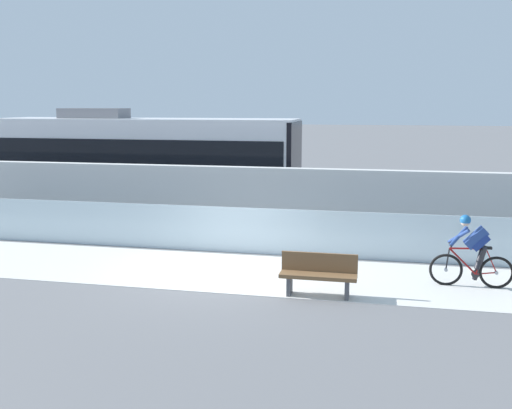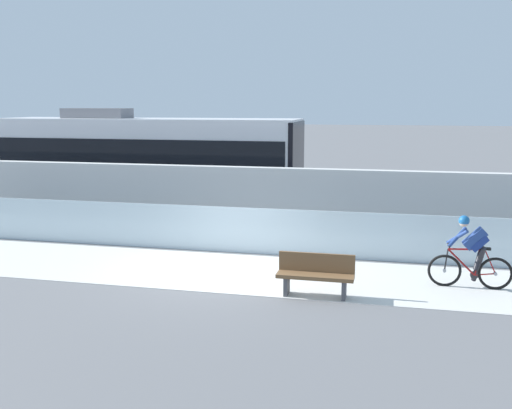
# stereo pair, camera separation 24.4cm
# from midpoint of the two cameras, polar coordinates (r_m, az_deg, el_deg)

# --- Properties ---
(ground_plane) EXTENTS (200.00, 200.00, 0.00)m
(ground_plane) POSITION_cam_midpoint_polar(r_m,az_deg,el_deg) (14.11, -2.86, -6.56)
(ground_plane) COLOR slate
(bike_path_deck) EXTENTS (32.00, 3.20, 0.01)m
(bike_path_deck) POSITION_cam_midpoint_polar(r_m,az_deg,el_deg) (14.11, -2.87, -6.53)
(bike_path_deck) COLOR silver
(bike_path_deck) RESTS_ON ground
(glass_parapet) EXTENTS (32.00, 0.05, 1.24)m
(glass_parapet) POSITION_cam_midpoint_polar(r_m,az_deg,el_deg) (15.69, -1.04, -2.53)
(glass_parapet) COLOR silver
(glass_parapet) RESTS_ON ground
(concrete_barrier_wall) EXTENTS (32.00, 0.36, 2.13)m
(concrete_barrier_wall) POSITION_cam_midpoint_polar(r_m,az_deg,el_deg) (17.32, 0.40, 0.16)
(concrete_barrier_wall) COLOR silver
(concrete_barrier_wall) RESTS_ON ground
(tram_rail_near) EXTENTS (32.00, 0.08, 0.01)m
(tram_rail_near) POSITION_cam_midpoint_polar(r_m,az_deg,el_deg) (19.91, 1.96, -1.69)
(tram_rail_near) COLOR #595654
(tram_rail_near) RESTS_ON ground
(tram_rail_far) EXTENTS (32.00, 0.08, 0.01)m
(tram_rail_far) POSITION_cam_midpoint_polar(r_m,az_deg,el_deg) (21.29, 2.70, -0.94)
(tram_rail_far) COLOR #595654
(tram_rail_far) RESTS_ON ground
(tram) EXTENTS (11.06, 2.54, 3.81)m
(tram) POSITION_cam_midpoint_polar(r_m,az_deg,el_deg) (21.71, -10.14, 4.16)
(tram) COLOR silver
(tram) RESTS_ON ground
(cyclist_on_bike) EXTENTS (1.77, 0.58, 1.61)m
(cyclist_on_bike) POSITION_cam_midpoint_polar(r_m,az_deg,el_deg) (13.54, 20.76, -4.48)
(cyclist_on_bike) COLOR black
(cyclist_on_bike) RESTS_ON ground
(bench) EXTENTS (1.60, 0.45, 0.89)m
(bench) POSITION_cam_midpoint_polar(r_m,az_deg,el_deg) (12.31, 6.42, -6.74)
(bench) COLOR brown
(bench) RESTS_ON ground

